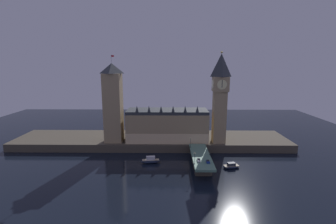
{
  "coord_description": "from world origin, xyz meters",
  "views": [
    {
      "loc": [
        15.73,
        -154.35,
        64.32
      ],
      "look_at": [
        13.73,
        20.0,
        30.84
      ],
      "focal_mm": 26.0,
      "sensor_mm": 36.0,
      "label": 1
    }
  ],
  "objects_px": {
    "car_northbound_trail": "(199,160)",
    "street_lamp_far": "(191,141)",
    "clock_tower": "(220,95)",
    "victoria_tower": "(113,103)",
    "boat_downstream": "(231,166)",
    "car_southbound_lead": "(208,162)",
    "street_lamp_mid": "(210,148)",
    "boat_upstream": "(151,161)",
    "street_lamp_near": "(195,157)"
  },
  "relations": [
    {
      "from": "car_southbound_lead",
      "to": "boat_upstream",
      "type": "distance_m",
      "value": 39.69
    },
    {
      "from": "car_southbound_lead",
      "to": "boat_downstream",
      "type": "bearing_deg",
      "value": 29.02
    },
    {
      "from": "victoria_tower",
      "to": "boat_upstream",
      "type": "distance_m",
      "value": 54.53
    },
    {
      "from": "car_northbound_trail",
      "to": "car_southbound_lead",
      "type": "bearing_deg",
      "value": -21.58
    },
    {
      "from": "victoria_tower",
      "to": "car_southbound_lead",
      "type": "height_order",
      "value": "victoria_tower"
    },
    {
      "from": "car_northbound_trail",
      "to": "boat_upstream",
      "type": "height_order",
      "value": "car_northbound_trail"
    },
    {
      "from": "car_northbound_trail",
      "to": "street_lamp_mid",
      "type": "height_order",
      "value": "street_lamp_mid"
    },
    {
      "from": "clock_tower",
      "to": "street_lamp_far",
      "type": "height_order",
      "value": "clock_tower"
    },
    {
      "from": "street_lamp_mid",
      "to": "boat_downstream",
      "type": "xyz_separation_m",
      "value": [
        13.41,
        -3.49,
        -10.53
      ]
    },
    {
      "from": "street_lamp_far",
      "to": "boat_downstream",
      "type": "distance_m",
      "value": 32.44
    },
    {
      "from": "car_southbound_lead",
      "to": "car_northbound_trail",
      "type": "bearing_deg",
      "value": 158.42
    },
    {
      "from": "boat_upstream",
      "to": "boat_downstream",
      "type": "relative_size",
      "value": 1.14
    },
    {
      "from": "victoria_tower",
      "to": "boat_downstream",
      "type": "xyz_separation_m",
      "value": [
        82.58,
        -36.51,
        -34.9
      ]
    },
    {
      "from": "car_southbound_lead",
      "to": "boat_downstream",
      "type": "relative_size",
      "value": 0.33
    },
    {
      "from": "street_lamp_far",
      "to": "street_lamp_mid",
      "type": "bearing_deg",
      "value": -52.57
    },
    {
      "from": "boat_upstream",
      "to": "boat_downstream",
      "type": "bearing_deg",
      "value": -8.01
    },
    {
      "from": "car_northbound_trail",
      "to": "car_southbound_lead",
      "type": "distance_m",
      "value": 5.63
    },
    {
      "from": "clock_tower",
      "to": "street_lamp_mid",
      "type": "height_order",
      "value": "clock_tower"
    },
    {
      "from": "boat_downstream",
      "to": "street_lamp_far",
      "type": "bearing_deg",
      "value": 143.58
    },
    {
      "from": "car_southbound_lead",
      "to": "street_lamp_mid",
      "type": "xyz_separation_m",
      "value": [
        3.02,
        12.6,
        3.78
      ]
    },
    {
      "from": "car_northbound_trail",
      "to": "clock_tower",
      "type": "bearing_deg",
      "value": 64.68
    },
    {
      "from": "street_lamp_near",
      "to": "boat_upstream",
      "type": "xyz_separation_m",
      "value": [
        -27.33,
        18.55,
        -10.08
      ]
    },
    {
      "from": "clock_tower",
      "to": "street_lamp_near",
      "type": "bearing_deg",
      "value": -116.36
    },
    {
      "from": "boat_upstream",
      "to": "boat_downstream",
      "type": "distance_m",
      "value": 52.52
    },
    {
      "from": "clock_tower",
      "to": "street_lamp_mid",
      "type": "xyz_separation_m",
      "value": [
        -11.5,
        -31.21,
        -30.5
      ]
    },
    {
      "from": "clock_tower",
      "to": "street_lamp_near",
      "type": "distance_m",
      "value": 59.64
    },
    {
      "from": "boat_upstream",
      "to": "street_lamp_far",
      "type": "bearing_deg",
      "value": 21.72
    },
    {
      "from": "car_northbound_trail",
      "to": "boat_downstream",
      "type": "bearing_deg",
      "value": 18.02
    },
    {
      "from": "car_southbound_lead",
      "to": "boat_downstream",
      "type": "height_order",
      "value": "car_southbound_lead"
    },
    {
      "from": "car_northbound_trail",
      "to": "street_lamp_far",
      "type": "height_order",
      "value": "street_lamp_far"
    },
    {
      "from": "car_northbound_trail",
      "to": "street_lamp_near",
      "type": "xyz_separation_m",
      "value": [
        -3.02,
        -4.19,
        3.78
      ]
    },
    {
      "from": "street_lamp_near",
      "to": "victoria_tower",
      "type": "bearing_deg",
      "value": 140.49
    },
    {
      "from": "victoria_tower",
      "to": "boat_downstream",
      "type": "distance_m",
      "value": 96.8
    },
    {
      "from": "boat_upstream",
      "to": "boat_downstream",
      "type": "height_order",
      "value": "boat_upstream"
    },
    {
      "from": "victoria_tower",
      "to": "car_southbound_lead",
      "type": "distance_m",
      "value": 85.15
    },
    {
      "from": "car_northbound_trail",
      "to": "street_lamp_mid",
      "type": "xyz_separation_m",
      "value": [
        8.25,
        10.53,
        3.77
      ]
    },
    {
      "from": "car_southbound_lead",
      "to": "street_lamp_near",
      "type": "relative_size",
      "value": 0.53
    },
    {
      "from": "victoria_tower",
      "to": "car_southbound_lead",
      "type": "relative_size",
      "value": 17.25
    },
    {
      "from": "clock_tower",
      "to": "boat_downstream",
      "type": "bearing_deg",
      "value": -86.85
    },
    {
      "from": "street_lamp_far",
      "to": "boat_upstream",
      "type": "bearing_deg",
      "value": -158.28
    },
    {
      "from": "victoria_tower",
      "to": "street_lamp_far",
      "type": "relative_size",
      "value": 9.02
    },
    {
      "from": "clock_tower",
      "to": "victoria_tower",
      "type": "xyz_separation_m",
      "value": [
        -80.67,
        1.81,
        -6.13
      ]
    },
    {
      "from": "street_lamp_mid",
      "to": "street_lamp_far",
      "type": "height_order",
      "value": "street_lamp_far"
    },
    {
      "from": "car_southbound_lead",
      "to": "street_lamp_far",
      "type": "bearing_deg",
      "value": 106.8
    },
    {
      "from": "clock_tower",
      "to": "victoria_tower",
      "type": "relative_size",
      "value": 1.04
    },
    {
      "from": "street_lamp_mid",
      "to": "street_lamp_far",
      "type": "distance_m",
      "value": 18.54
    },
    {
      "from": "street_lamp_near",
      "to": "car_northbound_trail",
      "type": "bearing_deg",
      "value": 54.24
    },
    {
      "from": "street_lamp_far",
      "to": "boat_upstream",
      "type": "distance_m",
      "value": 31.12
    },
    {
      "from": "street_lamp_near",
      "to": "boat_downstream",
      "type": "xyz_separation_m",
      "value": [
        24.67,
        11.23,
        -10.54
      ]
    },
    {
      "from": "victoria_tower",
      "to": "street_lamp_mid",
      "type": "distance_m",
      "value": 80.43
    }
  ]
}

